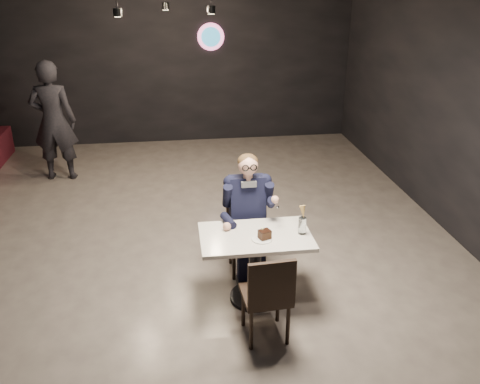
{
  "coord_description": "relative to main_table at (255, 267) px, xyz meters",
  "views": [
    {
      "loc": [
        0.02,
        -5.35,
        3.15
      ],
      "look_at": [
        0.69,
        -0.4,
        0.96
      ],
      "focal_mm": 38.0,
      "sensor_mm": 36.0,
      "label": 1
    }
  ],
  "objects": [
    {
      "name": "floor",
      "position": [
        -0.76,
        1.0,
        -0.38
      ],
      "size": [
        9.0,
        9.0,
        0.0
      ],
      "primitive_type": "plane",
      "color": "gray",
      "rests_on": "ground"
    },
    {
      "name": "wall_sign",
      "position": [
        0.04,
        5.47,
        1.62
      ],
      "size": [
        0.5,
        0.06,
        0.5
      ],
      "primitive_type": null,
      "color": "pink",
      "rests_on": "floor"
    },
    {
      "name": "main_table",
      "position": [
        0.0,
        0.0,
        0.0
      ],
      "size": [
        1.1,
        0.7,
        0.75
      ],
      "primitive_type": "cube",
      "color": "white",
      "rests_on": "floor"
    },
    {
      "name": "chair_far",
      "position": [
        0.0,
        0.55,
        0.09
      ],
      "size": [
        0.42,
        0.46,
        0.92
      ],
      "primitive_type": "cube",
      "color": "black",
      "rests_on": "floor"
    },
    {
      "name": "chair_near",
      "position": [
        0.0,
        -0.58,
        0.09
      ],
      "size": [
        0.45,
        0.49,
        0.92
      ],
      "primitive_type": "cube",
      "rotation": [
        0.0,
        0.0,
        0.07
      ],
      "color": "black",
      "rests_on": "floor"
    },
    {
      "name": "seated_man",
      "position": [
        0.0,
        0.55,
        0.34
      ],
      "size": [
        0.6,
        0.8,
        1.44
      ],
      "primitive_type": "cube",
      "color": "black",
      "rests_on": "floor"
    },
    {
      "name": "dessert_plate",
      "position": [
        0.05,
        -0.1,
        0.38
      ],
      "size": [
        0.2,
        0.2,
        0.01
      ],
      "primitive_type": "cylinder",
      "color": "white",
      "rests_on": "main_table"
    },
    {
      "name": "cake_slice",
      "position": [
        0.07,
        -0.1,
        0.43
      ],
      "size": [
        0.13,
        0.12,
        0.08
      ],
      "primitive_type": "cube",
      "rotation": [
        0.0,
        0.0,
        0.35
      ],
      "color": "black",
      "rests_on": "dessert_plate"
    },
    {
      "name": "mint_leaf",
      "position": [
        0.09,
        -0.1,
        0.47
      ],
      "size": [
        0.07,
        0.04,
        0.01
      ],
      "primitive_type": "ellipsoid",
      "color": "green",
      "rests_on": "cake_slice"
    },
    {
      "name": "sundae_glass",
      "position": [
        0.46,
        -0.03,
        0.46
      ],
      "size": [
        0.08,
        0.08,
        0.17
      ],
      "primitive_type": "cylinder",
      "color": "silver",
      "rests_on": "main_table"
    },
    {
      "name": "wafer_cone",
      "position": [
        0.46,
        -0.04,
        0.62
      ],
      "size": [
        0.07,
        0.07,
        0.12
      ],
      "primitive_type": "cone",
      "rotation": [
        0.0,
        0.0,
        0.26
      ],
      "color": "tan",
      "rests_on": "sundae_glass"
    },
    {
      "name": "passerby",
      "position": [
        -2.62,
        3.75,
        0.58
      ],
      "size": [
        0.72,
        0.5,
        1.92
      ],
      "primitive_type": "imported",
      "rotation": [
        0.0,
        0.0,
        3.08
      ],
      "color": "black",
      "rests_on": "floor"
    }
  ]
}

